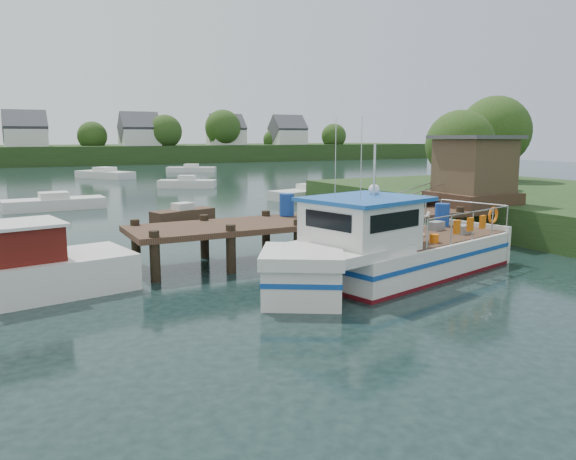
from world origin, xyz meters
name	(u,v)px	position (x,y,z in m)	size (l,w,h in m)	color
ground_plane	(293,256)	(0.00, 0.00, 0.00)	(160.00, 160.00, 0.00)	black
far_shore	(58,151)	(0.01, 82.37, 2.10)	(140.00, 42.55, 9.22)	#25401A
dock	(430,189)	(6.51, 0.01, 2.24)	(16.60, 3.00, 4.78)	#442E20
lobster_boat	(387,251)	(0.97, -4.37, 0.91)	(10.39, 5.10, 5.00)	silver
moored_rowboat	(183,214)	(-1.03, 10.41, 0.36)	(3.57, 2.08, 0.98)	#442E20
moored_far	(191,169)	(12.21, 49.77, 0.38)	(6.24, 4.60, 1.02)	silver
moored_a	(54,203)	(-6.56, 18.71, 0.40)	(5.92, 2.24, 1.08)	silver
moored_b	(187,183)	(5.15, 29.22, 0.40)	(5.08, 3.85, 1.08)	silver
moored_c	(313,193)	(10.65, 16.91, 0.39)	(7.01, 3.79, 1.05)	silver
moored_d	(105,174)	(0.82, 44.24, 0.44)	(5.52, 7.22, 1.18)	silver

